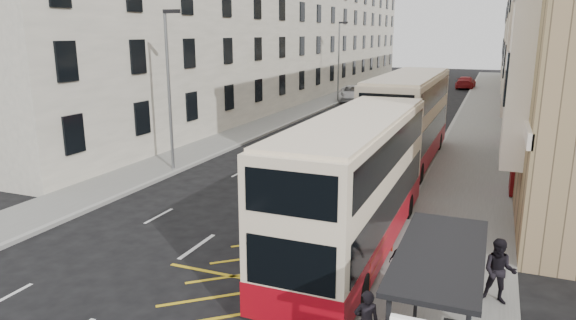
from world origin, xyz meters
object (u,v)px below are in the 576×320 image
at_px(street_lamp_near, 169,82).
at_px(street_lamp_far, 339,57).
at_px(pedestrian_mid, 499,271).
at_px(pedestrian_far, 408,263).
at_px(white_van, 352,93).
at_px(bus_shelter, 444,295).
at_px(car_silver, 379,84).
at_px(car_dark, 407,79).
at_px(double_decker_rear, 408,119).
at_px(car_red, 466,82).
at_px(double_decker_front, 355,184).

relative_size(street_lamp_near, street_lamp_far, 1.00).
xyz_separation_m(pedestrian_mid, pedestrian_far, (-2.29, -0.32, -0.02)).
bearing_deg(white_van, pedestrian_far, -85.23).
height_order(bus_shelter, car_silver, bus_shelter).
bearing_deg(car_dark, double_decker_rear, -90.84).
bearing_deg(car_dark, bus_shelter, -90.27).
relative_size(car_silver, car_red, 0.70).
height_order(street_lamp_far, car_dark, street_lamp_far).
distance_m(street_lamp_near, street_lamp_far, 30.00).
bearing_deg(car_silver, white_van, -71.84).
bearing_deg(pedestrian_mid, pedestrian_far, -167.61).
height_order(double_decker_rear, car_red, double_decker_rear).
distance_m(street_lamp_near, car_silver, 44.52).
distance_m(pedestrian_mid, car_dark, 62.55).
relative_size(pedestrian_mid, pedestrian_far, 1.03).
bearing_deg(street_lamp_near, car_silver, 88.51).
xyz_separation_m(street_lamp_near, pedestrian_mid, (15.77, -8.46, -3.61)).
bearing_deg(bus_shelter, double_decker_rear, 101.28).
relative_size(pedestrian_mid, car_dark, 0.41).
relative_size(double_decker_rear, car_silver, 3.25).
height_order(street_lamp_far, white_van, street_lamp_far).
height_order(street_lamp_far, double_decker_rear, street_lamp_far).
bearing_deg(pedestrian_far, white_van, -73.47).
bearing_deg(car_dark, street_lamp_far, -108.54).
bearing_deg(pedestrian_far, car_red, -88.66).
relative_size(street_lamp_far, car_silver, 2.11).
distance_m(bus_shelter, street_lamp_far, 44.94).
distance_m(street_lamp_near, pedestrian_mid, 18.26).
distance_m(street_lamp_far, car_silver, 14.92).
bearing_deg(bus_shelter, street_lamp_far, 109.12).
height_order(double_decker_front, double_decker_rear, double_decker_rear).
bearing_deg(pedestrian_far, street_lamp_far, -71.41).
bearing_deg(white_van, bus_shelter, -85.11).
bearing_deg(pedestrian_far, double_decker_front, -49.78).
distance_m(pedestrian_far, white_van, 41.94).
relative_size(double_decker_front, car_silver, 2.97).
height_order(bus_shelter, double_decker_rear, double_decker_rear).
xyz_separation_m(double_decker_front, pedestrian_far, (2.14, -2.49, -1.29)).
bearing_deg(white_van, street_lamp_near, -104.44).
distance_m(street_lamp_far, white_van, 4.20).
xyz_separation_m(bus_shelter, double_decker_rear, (-3.68, 18.45, 0.37)).
height_order(pedestrian_mid, white_van, pedestrian_mid).
relative_size(street_lamp_far, car_dark, 1.87).
height_order(street_lamp_far, pedestrian_mid, street_lamp_far).
distance_m(bus_shelter, double_decker_front, 6.95).
distance_m(double_decker_front, car_dark, 59.71).
relative_size(street_lamp_far, double_decker_front, 0.71).
height_order(double_decker_rear, white_van, double_decker_rear).
bearing_deg(street_lamp_far, car_red, 58.72).
xyz_separation_m(pedestrian_mid, car_dark, (-12.38, 61.31, -0.32)).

